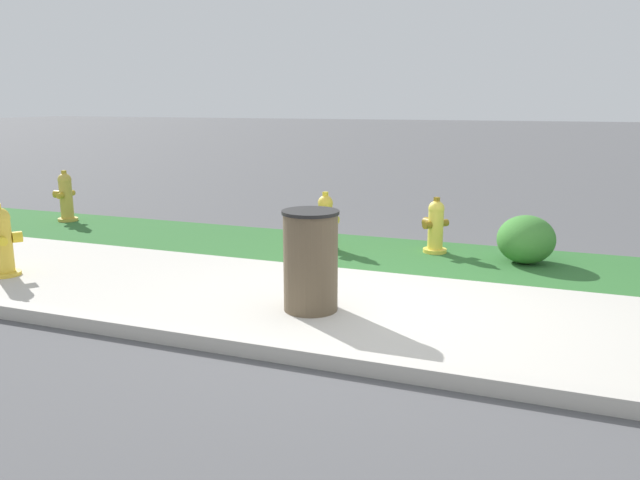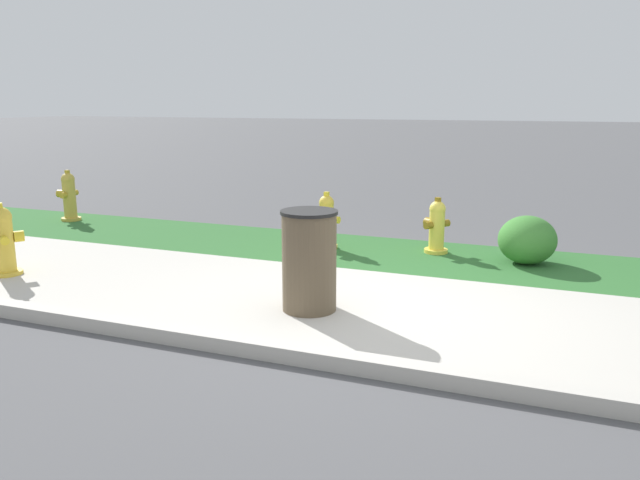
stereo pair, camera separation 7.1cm
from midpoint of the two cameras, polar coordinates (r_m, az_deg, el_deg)
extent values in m
plane|color=#515154|center=(5.69, 5.09, -6.41)|extent=(120.00, 120.00, 0.00)
cube|color=#BCB7AD|center=(5.69, 5.09, -6.36)|extent=(18.00, 2.47, 0.01)
cube|color=#2D662D|center=(7.68, 9.41, -1.50)|extent=(18.00, 1.78, 0.01)
cube|color=#BCB7AD|center=(4.50, 0.46, -10.80)|extent=(18.00, 0.16, 0.12)
cylinder|color=yellow|center=(7.91, 10.19, -0.96)|extent=(0.29, 0.29, 0.05)
cylinder|color=yellow|center=(7.85, 10.27, 1.01)|extent=(0.19, 0.19, 0.50)
sphere|color=yellow|center=(7.81, 10.34, 2.83)|extent=(0.20, 0.20, 0.20)
cube|color=olive|center=(7.79, 10.37, 3.67)|extent=(0.08, 0.08, 0.06)
cylinder|color=olive|center=(7.75, 9.52, 1.34)|extent=(0.13, 0.13, 0.09)
cylinder|color=olive|center=(7.94, 11.03, 1.54)|extent=(0.13, 0.13, 0.09)
cylinder|color=olive|center=(7.95, 9.59, 1.62)|extent=(0.15, 0.16, 0.12)
cylinder|color=gold|center=(8.01, 0.24, -0.59)|extent=(0.28, 0.28, 0.05)
cylinder|color=gold|center=(7.95, 0.24, 1.48)|extent=(0.18, 0.18, 0.54)
sphere|color=gold|center=(7.90, 0.24, 3.41)|extent=(0.19, 0.19, 0.19)
cube|color=yellow|center=(7.88, 0.24, 4.22)|extent=(0.06, 0.06, 0.06)
cylinder|color=yellow|center=(7.87, 1.12, 1.86)|extent=(0.10, 0.10, 0.09)
cylinder|color=yellow|center=(8.00, -0.63, 2.03)|extent=(0.10, 0.10, 0.09)
cylinder|color=yellow|center=(7.81, -0.24, 1.78)|extent=(0.13, 0.11, 0.12)
cylinder|color=gold|center=(7.57, -27.07, -2.78)|extent=(0.33, 0.33, 0.05)
cylinder|color=gold|center=(7.50, -27.31, -0.42)|extent=(0.21, 0.21, 0.59)
cylinder|color=yellow|center=(7.63, -27.48, 0.32)|extent=(0.13, 0.13, 0.09)
cylinder|color=yellow|center=(7.34, -27.25, -0.10)|extent=(0.13, 0.13, 0.09)
cylinder|color=yellow|center=(7.50, -26.19, 0.25)|extent=(0.16, 0.15, 0.12)
cylinder|color=gold|center=(10.64, -22.22, 1.75)|extent=(0.30, 0.30, 0.05)
cylinder|color=gold|center=(10.59, -22.37, 3.49)|extent=(0.19, 0.19, 0.61)
sphere|color=gold|center=(10.55, -22.50, 5.11)|extent=(0.20, 0.20, 0.20)
cube|color=#B29323|center=(10.53, -22.56, 5.75)|extent=(0.06, 0.06, 0.06)
cylinder|color=#B29323|center=(10.46, -22.85, 3.75)|extent=(0.10, 0.10, 0.09)
cylinder|color=#B29323|center=(10.69, -21.96, 4.00)|extent=(0.10, 0.10, 0.09)
cylinder|color=#B29323|center=(10.66, -23.05, 3.88)|extent=(0.11, 0.13, 0.12)
cylinder|color=brown|center=(5.54, -1.23, -2.12)|extent=(0.48, 0.48, 0.89)
cylinder|color=black|center=(5.44, -1.25, 2.56)|extent=(0.51, 0.51, 0.03)
ellipsoid|color=#3D7F33|center=(7.60, 18.07, 0.05)|extent=(0.66, 0.66, 0.56)
camera|label=1|loc=(0.04, -90.30, -0.07)|focal=35.00mm
camera|label=2|loc=(0.04, 89.70, 0.07)|focal=35.00mm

